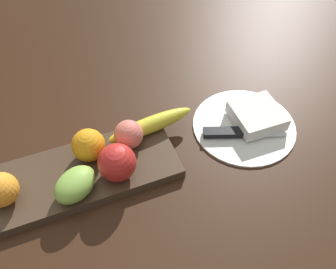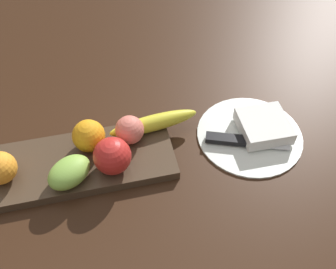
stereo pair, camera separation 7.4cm
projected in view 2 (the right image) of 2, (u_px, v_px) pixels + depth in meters
The scene contains 11 objects.
ground_plane at pixel (66, 178), 0.73m from camera, with size 2.40×2.40×0.00m, color #331D10.
fruit_tray at pixel (80, 163), 0.74m from camera, with size 0.39×0.15×0.02m, color #483728.
apple at pixel (112, 156), 0.69m from camera, with size 0.07×0.07×0.07m, color red.
banana at pixel (154, 123), 0.78m from camera, with size 0.20×0.04×0.04m, color yellow.
orange_near_apple at pixel (0, 168), 0.68m from camera, with size 0.06×0.06×0.06m, color orange.
orange_near_banana at pixel (89, 136), 0.73m from camera, with size 0.07×0.07×0.07m, color orange.
peach at pixel (130, 130), 0.75m from camera, with size 0.06×0.06×0.06m, color #E17162.
grape_bunch at pixel (69, 172), 0.69m from camera, with size 0.09×0.06×0.05m, color #89BC4A.
dinner_plate at pixel (250, 134), 0.80m from camera, with size 0.23×0.23×0.01m, color white.
folded_napkin at pixel (264, 126), 0.79m from camera, with size 0.10×0.10×0.03m, color white.
knife at pixel (234, 140), 0.78m from camera, with size 0.18×0.08×0.01m.
Camera 2 is at (0.11, -0.45, 0.61)m, focal length 38.65 mm.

